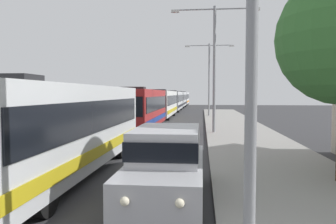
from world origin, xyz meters
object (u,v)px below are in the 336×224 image
(bus_lead, at_px, (64,126))
(streetlamp_mid, at_px, (214,56))
(streetlamp_far, at_px, (209,72))
(white_suv, at_px, (167,162))
(bus_second_in_line, at_px, (141,108))
(bus_middle, at_px, (162,103))
(bus_fourth_in_line, at_px, (173,100))
(bus_tail_end, at_px, (183,98))
(bus_rear, at_px, (179,99))

(bus_lead, height_order, streetlamp_mid, streetlamp_mid)
(streetlamp_mid, bearing_deg, bus_lead, -114.50)
(streetlamp_far, bearing_deg, white_suv, -93.15)
(bus_lead, xyz_separation_m, streetlamp_far, (5.40, 28.67, 3.62))
(bus_second_in_line, relative_size, bus_middle, 0.89)
(bus_second_in_line, distance_m, bus_fourth_in_line, 26.66)
(bus_middle, xyz_separation_m, bus_fourth_in_line, (-0.00, 13.81, -0.00))
(bus_lead, bearing_deg, streetlamp_far, 79.34)
(streetlamp_far, bearing_deg, bus_lead, -100.66)
(bus_lead, height_order, streetlamp_far, streetlamp_far)
(bus_fourth_in_line, height_order, bus_tail_end, same)
(bus_lead, relative_size, bus_tail_end, 1.01)
(bus_middle, xyz_separation_m, streetlamp_far, (5.40, 1.97, 3.62))
(bus_middle, relative_size, bus_tail_end, 1.05)
(streetlamp_far, bearing_deg, bus_middle, -159.94)
(bus_second_in_line, distance_m, white_suv, 16.49)
(bus_lead, distance_m, streetlamp_far, 29.39)
(bus_fourth_in_line, xyz_separation_m, streetlamp_mid, (5.40, -28.66, 3.61))
(bus_lead, distance_m, streetlamp_mid, 13.51)
(bus_second_in_line, xyz_separation_m, bus_fourth_in_line, (0.00, 26.66, 0.00))
(bus_fourth_in_line, bearing_deg, white_suv, -85.05)
(white_suv, bearing_deg, bus_rear, 93.78)
(bus_rear, relative_size, white_suv, 2.41)
(bus_middle, distance_m, bus_rear, 27.10)
(bus_second_in_line, xyz_separation_m, bus_tail_end, (0.00, 53.31, 0.00))
(bus_lead, height_order, white_suv, bus_lead)
(streetlamp_far, bearing_deg, bus_fourth_in_line, 114.51)
(bus_rear, bearing_deg, white_suv, -86.22)
(streetlamp_mid, height_order, streetlamp_far, streetlamp_far)
(streetlamp_mid, distance_m, streetlamp_far, 16.82)
(white_suv, relative_size, streetlamp_far, 0.58)
(bus_middle, relative_size, streetlamp_far, 1.44)
(bus_tail_end, bearing_deg, bus_rear, -90.00)
(bus_tail_end, bearing_deg, streetlamp_mid, -84.43)
(bus_tail_end, xyz_separation_m, streetlamp_far, (5.40, -38.49, 3.62))
(bus_second_in_line, height_order, bus_tail_end, same)
(bus_middle, distance_m, streetlamp_mid, 16.21)
(bus_middle, relative_size, bus_rear, 1.04)
(bus_fourth_in_line, relative_size, bus_tail_end, 1.00)
(bus_fourth_in_line, bearing_deg, bus_tail_end, 90.00)
(bus_fourth_in_line, distance_m, streetlamp_mid, 29.39)
(bus_lead, bearing_deg, bus_rear, 90.00)
(white_suv, bearing_deg, bus_tail_end, 93.05)
(bus_rear, bearing_deg, streetlamp_far, -77.87)
(bus_middle, bearing_deg, streetlamp_mid, -70.02)
(bus_fourth_in_line, bearing_deg, streetlamp_far, -65.49)
(bus_second_in_line, bearing_deg, bus_tail_end, 90.00)
(bus_tail_end, bearing_deg, bus_second_in_line, -90.00)
(bus_fourth_in_line, relative_size, white_suv, 2.37)
(bus_rear, distance_m, streetlamp_mid, 42.45)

